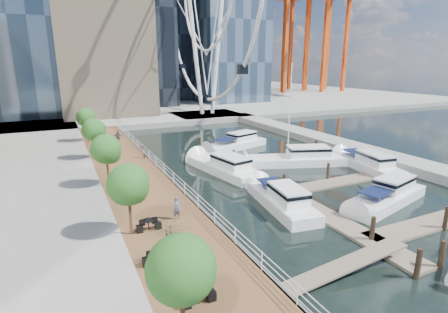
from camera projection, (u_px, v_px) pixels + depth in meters
ground at (315, 238)px, 23.58m from camera, size 520.00×520.00×0.00m
boardwalk at (135, 183)px, 32.78m from camera, size 6.00×60.00×1.00m
seawall at (166, 179)px, 34.03m from camera, size 0.25×60.00×1.00m
land_far at (107, 98)px, 112.38m from camera, size 200.00×114.00×1.00m
breakwater at (335, 143)px, 49.20m from camera, size 4.00×60.00×1.00m
pier at (207, 116)px, 74.60m from camera, size 14.00×12.00×1.00m
railing at (164, 169)px, 33.72m from camera, size 0.10×60.00×1.05m
floating_docks at (313, 174)px, 35.46m from camera, size 16.00×34.00×2.60m
port_cranes at (294, 39)px, 129.93m from camera, size 40.00×52.00×38.00m
street_trees at (106, 149)px, 29.93m from camera, size 2.60×42.60×4.60m
cafe_tables at (176, 275)px, 17.15m from camera, size 2.50×13.70×0.74m
yacht_foreground at (386, 203)px, 29.42m from camera, size 10.15×4.97×2.15m
pedestrian_near at (177, 208)px, 23.94m from camera, size 0.63×0.45×1.64m
pedestrian_mid at (142, 152)px, 39.40m from camera, size 0.91×0.95×1.55m
pedestrian_far at (118, 137)px, 46.00m from camera, size 1.21×0.86×1.91m
moored_yachts at (295, 170)px, 38.73m from camera, size 19.59×37.68×11.50m
cafe_seating at (200, 298)px, 14.17m from camera, size 3.79×14.05×2.61m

